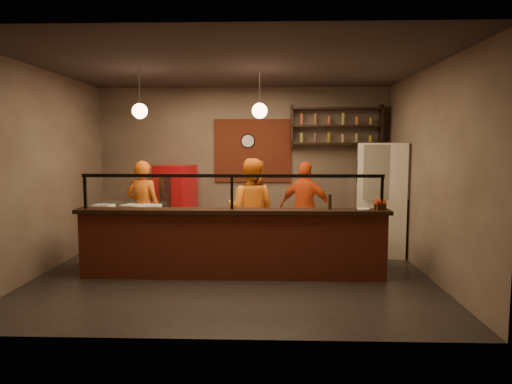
{
  "coord_description": "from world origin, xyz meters",
  "views": [
    {
      "loc": [
        0.58,
        -7.04,
        2.01
      ],
      "look_at": [
        0.34,
        0.3,
        1.26
      ],
      "focal_mm": 32.0,
      "sensor_mm": 36.0,
      "label": 1
    }
  ],
  "objects_px": {
    "cook_mid": "(251,209)",
    "fridge": "(381,199)",
    "wall_clock": "(248,141)",
    "pepper_mill": "(330,202)",
    "cook_right": "(306,208)",
    "red_cooler": "(175,205)",
    "pizza_dough": "(303,215)",
    "cook_left": "(143,208)",
    "condiment_caddy": "(380,207)"
  },
  "relations": [
    {
      "from": "cook_left",
      "to": "cook_right",
      "type": "relative_size",
      "value": 1.01
    },
    {
      "from": "pizza_dough",
      "to": "cook_right",
      "type": "bearing_deg",
      "value": 83.53
    },
    {
      "from": "wall_clock",
      "to": "condiment_caddy",
      "type": "bearing_deg",
      "value": -52.59
    },
    {
      "from": "red_cooler",
      "to": "cook_right",
      "type": "bearing_deg",
      "value": 1.45
    },
    {
      "from": "wall_clock",
      "to": "cook_left",
      "type": "xyz_separation_m",
      "value": [
        -1.84,
        -1.34,
        -1.23
      ]
    },
    {
      "from": "fridge",
      "to": "pepper_mill",
      "type": "height_order",
      "value": "fridge"
    },
    {
      "from": "cook_right",
      "to": "red_cooler",
      "type": "relative_size",
      "value": 1.07
    },
    {
      "from": "cook_right",
      "to": "fridge",
      "type": "distance_m",
      "value": 1.39
    },
    {
      "from": "wall_clock",
      "to": "fridge",
      "type": "xyz_separation_m",
      "value": [
        2.5,
        -1.1,
        -1.07
      ]
    },
    {
      "from": "cook_mid",
      "to": "fridge",
      "type": "height_order",
      "value": "fridge"
    },
    {
      "from": "cook_left",
      "to": "fridge",
      "type": "relative_size",
      "value": 0.85
    },
    {
      "from": "condiment_caddy",
      "to": "fridge",
      "type": "bearing_deg",
      "value": 76.31
    },
    {
      "from": "fridge",
      "to": "condiment_caddy",
      "type": "xyz_separation_m",
      "value": [
        -0.4,
        -1.64,
        0.08
      ]
    },
    {
      "from": "cook_mid",
      "to": "red_cooler",
      "type": "height_order",
      "value": "cook_mid"
    },
    {
      "from": "red_cooler",
      "to": "pizza_dough",
      "type": "distance_m",
      "value": 3.18
    },
    {
      "from": "pepper_mill",
      "to": "red_cooler",
      "type": "bearing_deg",
      "value": 139.67
    },
    {
      "from": "pizza_dough",
      "to": "red_cooler",
      "type": "bearing_deg",
      "value": 140.75
    },
    {
      "from": "cook_left",
      "to": "pizza_dough",
      "type": "height_order",
      "value": "cook_left"
    },
    {
      "from": "cook_mid",
      "to": "red_cooler",
      "type": "bearing_deg",
      "value": -24.6
    },
    {
      "from": "cook_left",
      "to": "red_cooler",
      "type": "xyz_separation_m",
      "value": [
        0.37,
        1.03,
        -0.07
      ]
    },
    {
      "from": "cook_right",
      "to": "red_cooler",
      "type": "height_order",
      "value": "cook_right"
    },
    {
      "from": "cook_mid",
      "to": "cook_right",
      "type": "bearing_deg",
      "value": -142.21
    },
    {
      "from": "cook_mid",
      "to": "condiment_caddy",
      "type": "height_order",
      "value": "cook_mid"
    },
    {
      "from": "cook_right",
      "to": "red_cooler",
      "type": "distance_m",
      "value": 2.73
    },
    {
      "from": "cook_mid",
      "to": "pizza_dough",
      "type": "relative_size",
      "value": 3.12
    },
    {
      "from": "cook_mid",
      "to": "red_cooler",
      "type": "xyz_separation_m",
      "value": [
        -1.6,
        1.27,
        -0.09
      ]
    },
    {
      "from": "wall_clock",
      "to": "cook_mid",
      "type": "distance_m",
      "value": 1.99
    },
    {
      "from": "red_cooler",
      "to": "wall_clock",
      "type": "bearing_deg",
      "value": 30.99
    },
    {
      "from": "cook_mid",
      "to": "condiment_caddy",
      "type": "relative_size",
      "value": 10.76
    },
    {
      "from": "wall_clock",
      "to": "fridge",
      "type": "bearing_deg",
      "value": -23.82
    },
    {
      "from": "fridge",
      "to": "condiment_caddy",
      "type": "bearing_deg",
      "value": -93.28
    },
    {
      "from": "wall_clock",
      "to": "pepper_mill",
      "type": "xyz_separation_m",
      "value": [
        1.36,
        -2.72,
        -0.93
      ]
    },
    {
      "from": "cook_mid",
      "to": "cook_right",
      "type": "relative_size",
      "value": 1.04
    },
    {
      "from": "cook_mid",
      "to": "cook_right",
      "type": "xyz_separation_m",
      "value": [
        0.99,
        0.44,
        -0.03
      ]
    },
    {
      "from": "cook_left",
      "to": "pepper_mill",
      "type": "bearing_deg",
      "value": 167.68
    },
    {
      "from": "wall_clock",
      "to": "cook_right",
      "type": "xyz_separation_m",
      "value": [
        1.12,
        -1.14,
        -1.24
      ]
    },
    {
      "from": "pepper_mill",
      "to": "cook_mid",
      "type": "bearing_deg",
      "value": 137.3
    },
    {
      "from": "cook_right",
      "to": "fridge",
      "type": "bearing_deg",
      "value": -158.37
    },
    {
      "from": "wall_clock",
      "to": "condiment_caddy",
      "type": "relative_size",
      "value": 1.81
    },
    {
      "from": "cook_left",
      "to": "fridge",
      "type": "xyz_separation_m",
      "value": [
        4.34,
        0.24,
        0.16
      ]
    },
    {
      "from": "red_cooler",
      "to": "condiment_caddy",
      "type": "distance_m",
      "value": 4.34
    },
    {
      "from": "pizza_dough",
      "to": "fridge",
      "type": "bearing_deg",
      "value": 38.87
    },
    {
      "from": "cook_left",
      "to": "pepper_mill",
      "type": "relative_size",
      "value": 7.83
    },
    {
      "from": "cook_mid",
      "to": "cook_right",
      "type": "height_order",
      "value": "cook_mid"
    },
    {
      "from": "wall_clock",
      "to": "condiment_caddy",
      "type": "xyz_separation_m",
      "value": [
        2.1,
        -2.75,
        -0.99
      ]
    },
    {
      "from": "cook_left",
      "to": "cook_mid",
      "type": "relative_size",
      "value": 0.97
    },
    {
      "from": "red_cooler",
      "to": "pepper_mill",
      "type": "distance_m",
      "value": 3.74
    },
    {
      "from": "wall_clock",
      "to": "cook_right",
      "type": "bearing_deg",
      "value": -45.4
    },
    {
      "from": "fridge",
      "to": "red_cooler",
      "type": "distance_m",
      "value": 4.06
    },
    {
      "from": "fridge",
      "to": "pizza_dough",
      "type": "height_order",
      "value": "fridge"
    }
  ]
}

